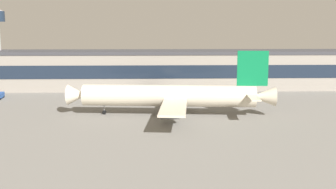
# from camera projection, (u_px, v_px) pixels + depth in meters

# --- Properties ---
(ground_plane) EXTENTS (600.00, 600.00, 0.00)m
(ground_plane) POSITION_uv_depth(u_px,v_px,m) (182.00, 116.00, 109.30)
(ground_plane) COLOR slate
(terminal_building) EXTENTS (189.00, 20.30, 14.73)m
(terminal_building) POSITION_uv_depth(u_px,v_px,m) (174.00, 69.00, 158.70)
(terminal_building) COLOR gray
(terminal_building) RESTS_ON ground_plane
(airliner) EXTENTS (55.93, 47.68, 17.40)m
(airliner) POSITION_uv_depth(u_px,v_px,m) (172.00, 96.00, 109.02)
(airliner) COLOR beige
(airliner) RESTS_ON ground_plane
(fuel_truck) EXTENTS (8.60, 3.47, 3.35)m
(fuel_truck) POSITION_uv_depth(u_px,v_px,m) (152.00, 90.00, 142.90)
(fuel_truck) COLOR black
(fuel_truck) RESTS_ON ground_plane
(pushback_tractor) EXTENTS (4.04, 5.39, 1.75)m
(pushback_tractor) POSITION_uv_depth(u_px,v_px,m) (220.00, 93.00, 140.64)
(pushback_tractor) COLOR yellow
(pushback_tractor) RESTS_ON ground_plane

